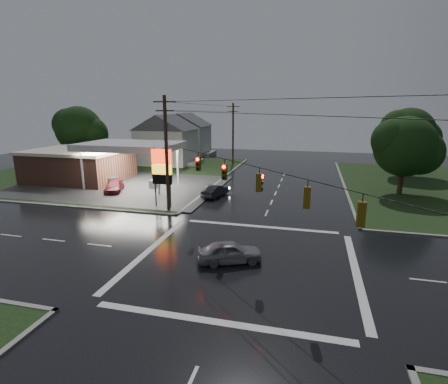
% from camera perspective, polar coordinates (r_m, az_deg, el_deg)
% --- Properties ---
extents(ground, '(120.00, 120.00, 0.00)m').
position_cam_1_polar(ground, '(23.76, 3.46, -11.15)').
color(ground, black).
rests_on(ground, ground).
extents(grass_nw, '(36.00, 36.00, 0.08)m').
position_cam_1_polar(grass_nw, '(56.74, -17.88, 3.09)').
color(grass_nw, black).
rests_on(grass_nw, ground).
extents(gas_station, '(26.20, 18.00, 5.60)m').
position_cam_1_polar(gas_station, '(51.01, -21.50, 4.50)').
color(gas_station, '#2D2D2D').
rests_on(gas_station, ground).
extents(pylon_sign, '(2.00, 0.35, 6.00)m').
position_cam_1_polar(pylon_sign, '(35.31, -10.11, 3.85)').
color(pylon_sign, '#59595E').
rests_on(pylon_sign, ground).
extents(utility_pole_nw, '(2.20, 0.32, 11.00)m').
position_cam_1_polar(utility_pole_nw, '(33.75, -9.37, 6.36)').
color(utility_pole_nw, '#382619').
rests_on(utility_pole_nw, ground).
extents(utility_pole_n, '(2.20, 0.32, 10.50)m').
position_cam_1_polar(utility_pole_n, '(60.84, 1.48, 9.60)').
color(utility_pole_n, '#382619').
rests_on(utility_pole_n, ground).
extents(traffic_signals, '(26.87, 26.87, 1.47)m').
position_cam_1_polar(traffic_signals, '(21.80, 3.75, 4.45)').
color(traffic_signals, black).
rests_on(traffic_signals, ground).
extents(house_near, '(11.05, 8.48, 8.60)m').
position_cam_1_polar(house_near, '(62.59, -9.34, 8.57)').
color(house_near, silver).
rests_on(house_near, ground).
extents(house_far, '(11.05, 8.48, 8.60)m').
position_cam_1_polar(house_far, '(74.06, -6.34, 9.47)').
color(house_far, silver).
rests_on(house_far, ground).
extents(tree_nw_behind, '(8.93, 7.60, 10.00)m').
position_cam_1_polar(tree_nw_behind, '(63.70, -22.47, 9.41)').
color(tree_nw_behind, black).
rests_on(tree_nw_behind, ground).
extents(tree_ne_near, '(7.99, 6.80, 8.98)m').
position_cam_1_polar(tree_ne_near, '(44.58, 27.61, 6.57)').
color(tree_ne_near, black).
rests_on(tree_ne_near, ground).
extents(tree_ne_far, '(8.46, 7.20, 9.80)m').
position_cam_1_polar(tree_ne_far, '(56.85, 27.99, 8.42)').
color(tree_ne_far, black).
rests_on(tree_ne_far, ground).
extents(car_north, '(2.40, 4.37, 1.37)m').
position_cam_1_polar(car_north, '(39.54, -1.45, 0.21)').
color(car_north, black).
rests_on(car_north, ground).
extents(car_crossing, '(4.57, 3.17, 1.44)m').
position_cam_1_polar(car_crossing, '(23.25, 0.95, -9.75)').
color(car_crossing, gray).
rests_on(car_crossing, ground).
extents(car_pump, '(3.25, 4.82, 1.30)m').
position_cam_1_polar(car_pump, '(43.67, -17.48, 0.83)').
color(car_pump, '#5C151C').
rests_on(car_pump, ground).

